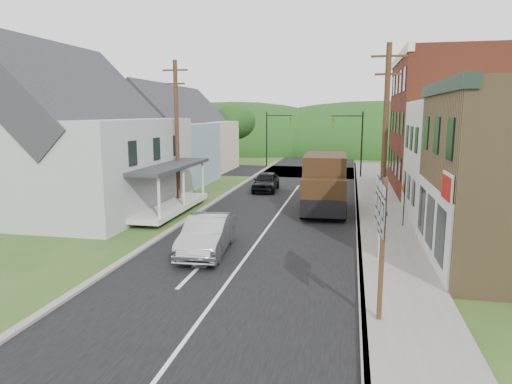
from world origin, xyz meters
The scene contains 24 objects.
ground centered at (0.00, 0.00, 0.00)m, with size 120.00×120.00×0.00m, color #2D4719.
road centered at (0.00, 10.00, 0.00)m, with size 9.00×90.00×0.02m, color black.
cross_road centered at (0.00, 27.00, 0.00)m, with size 60.00×9.00×0.02m, color black.
sidewalk_right centered at (5.90, 8.00, 0.07)m, with size 2.80×55.00×0.15m, color slate.
curb_right centered at (4.55, 8.00, 0.07)m, with size 0.20×55.00×0.15m, color slate.
curb_left centered at (-4.65, 8.00, 0.06)m, with size 0.30×55.00×0.12m, color slate.
storefront_white centered at (11.30, 7.50, 3.25)m, with size 8.00×7.00×6.50m, color silver.
storefront_red centered at (11.30, 17.00, 5.00)m, with size 8.00×12.00×10.00m, color maroon.
house_gray centered at (-12.00, 6.00, 4.23)m, with size 10.20×12.24×8.35m.
house_blue centered at (-11.00, 17.00, 3.69)m, with size 7.14×8.16×7.28m.
house_cream centered at (-11.50, 26.00, 3.69)m, with size 7.14×8.16×7.28m.
utility_pole_right centered at (5.60, 3.50, 4.66)m, with size 1.60×0.26×9.00m.
utility_pole_left centered at (-6.50, 8.00, 4.66)m, with size 1.60×0.26×9.00m.
traffic_signal_right centered at (4.30, 23.50, 3.76)m, with size 2.87×0.20×6.00m.
traffic_signal_left centered at (-4.30, 30.50, 3.76)m, with size 2.87×0.20×6.00m.
tree_left_b centered at (-17.00, 12.00, 4.88)m, with size 4.80×4.80×6.94m.
tree_left_c centered at (-19.00, 20.00, 5.94)m, with size 5.80×5.80×8.41m.
tree_left_d centered at (-9.00, 32.00, 4.88)m, with size 4.80×4.80×6.94m.
forested_ridge centered at (0.00, 55.00, 0.00)m, with size 90.00×30.00×16.00m, color #173710.
silver_sedan centered at (-1.74, -0.99, 0.79)m, with size 1.67×4.80×1.58m, color #A3A4A8.
dark_sedan centered at (-2.16, 14.85, 0.72)m, with size 1.71×4.25×1.45m, color black.
delivery_van centered at (2.59, 8.30, 1.72)m, with size 2.69×6.15×3.40m.
route_sign_cluster centered at (4.93, -6.29, 2.74)m, with size 0.24×2.28×3.99m.
warning_sign centered at (6.78, 5.08, 1.64)m, with size 0.24×0.61×2.34m.
Camera 1 is at (4.05, -18.73, 5.84)m, focal length 32.00 mm.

